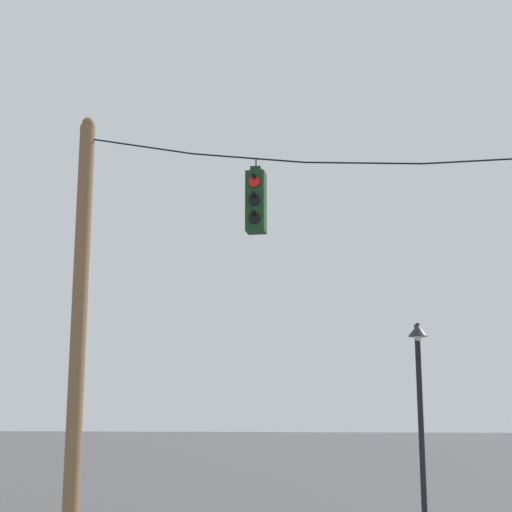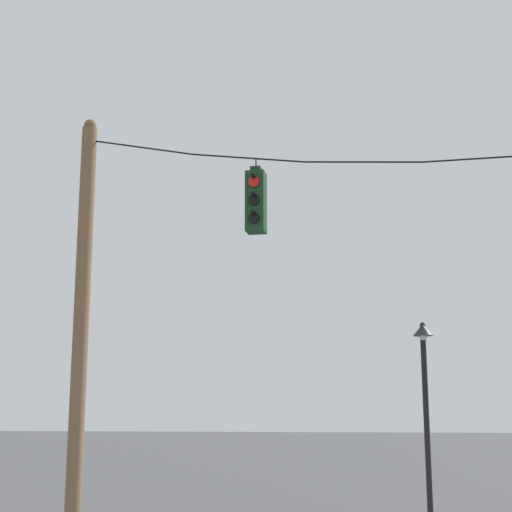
# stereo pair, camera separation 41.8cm
# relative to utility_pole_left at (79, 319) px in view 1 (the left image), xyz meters

# --- Properties ---
(utility_pole_left) EXTENTS (0.29, 0.29, 7.74)m
(utility_pole_left) POSITION_rel_utility_pole_left_xyz_m (0.00, 0.00, 0.00)
(utility_pole_left) COLOR brown
(utility_pole_left) RESTS_ON ground_plane
(span_wire) EXTENTS (14.57, 0.03, 0.89)m
(span_wire) POSITION_rel_utility_pole_left_xyz_m (7.28, 0.00, 2.89)
(span_wire) COLOR black
(traffic_light_over_intersection) EXTENTS (0.34, 0.58, 1.37)m
(traffic_light_over_intersection) POSITION_rel_utility_pole_left_xyz_m (3.27, -0.00, 2.06)
(traffic_light_over_intersection) COLOR #143819
(street_lamp) EXTENTS (0.42, 0.73, 4.06)m
(street_lamp) POSITION_rel_utility_pole_left_xyz_m (6.14, 3.55, -0.96)
(street_lamp) COLOR black
(street_lamp) RESTS_ON ground_plane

